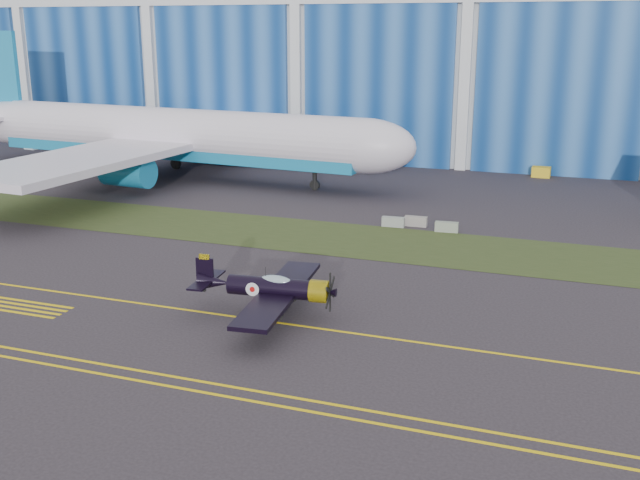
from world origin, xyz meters
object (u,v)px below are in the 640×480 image
(jetliner, at_px, (170,78))
(shipping_container, at_px, (356,157))
(tug, at_px, (541,172))
(warbird, at_px, (270,287))

(jetliner, bearing_deg, shipping_container, 39.34)
(shipping_container, bearing_deg, jetliner, -149.18)
(shipping_container, xyz_separation_m, tug, (22.51, 1.54, -0.73))
(warbird, distance_m, shipping_container, 51.21)
(warbird, xyz_separation_m, tug, (12.53, 51.76, -1.24))
(jetliner, xyz_separation_m, shipping_container, (18.57, 13.05, -10.19))
(jetliner, height_order, tug, jetliner)
(warbird, distance_m, jetliner, 47.86)
(jetliner, distance_m, tug, 44.94)
(warbird, relative_size, tug, 6.17)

